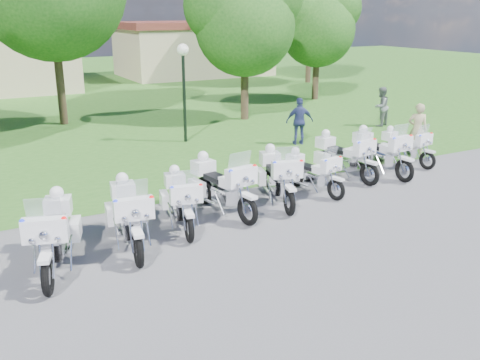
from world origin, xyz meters
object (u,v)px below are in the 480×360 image
motorcycle_8 (405,146)px  bystander_c (300,121)px  motorcycle_2 (180,199)px  bystander_b (381,107)px  motorcycle_0 (54,233)px  motorcycle_4 (278,176)px  motorcycle_6 (343,155)px  motorcycle_5 (312,172)px  motorcycle_1 (129,214)px  motorcycle_7 (380,151)px  motorcycle_3 (221,185)px  lamp_post (183,68)px  bystander_a (417,129)px

motorcycle_8 → bystander_c: bystander_c is taller
motorcycle_2 → bystander_b: (12.17, 6.55, 0.20)m
motorcycle_0 → bystander_c: 11.90m
motorcycle_4 → motorcycle_6: 3.05m
motorcycle_5 → bystander_b: size_ratio=1.23×
bystander_c → motorcycle_6: bearing=93.8°
motorcycle_1 → motorcycle_6: (7.26, 1.78, -0.03)m
motorcycle_5 → motorcycle_1: bearing=-0.5°
motorcycle_0 → motorcycle_8: motorcycle_0 is taller
motorcycle_0 → motorcycle_1: (1.61, 0.33, -0.01)m
motorcycle_2 → motorcycle_8: (8.68, 1.53, -0.07)m
motorcycle_4 → motorcycle_7: motorcycle_7 is taller
motorcycle_3 → motorcycle_1: bearing=9.6°
lamp_post → bystander_a: bearing=-41.7°
motorcycle_2 → motorcycle_8: size_ratio=1.10×
motorcycle_3 → motorcycle_7: motorcycle_3 is taller
motorcycle_2 → motorcycle_6: 5.99m
motorcycle_3 → bystander_a: size_ratio=1.41×
bystander_b → bystander_c: (-5.08, -1.12, 0.03)m
bystander_b → motorcycle_8: bearing=36.5°
motorcycle_0 → motorcycle_4: bearing=-150.8°
motorcycle_7 → motorcycle_5: bearing=7.8°
motorcycle_0 → motorcycle_5: motorcycle_0 is taller
motorcycle_1 → motorcycle_6: motorcycle_1 is taller
motorcycle_1 → motorcycle_2: motorcycle_1 is taller
motorcycle_0 → motorcycle_8: bearing=-151.0°
bystander_c → motorcycle_2: bearing=57.8°
lamp_post → bystander_c: bearing=-34.0°
motorcycle_7 → bystander_b: bearing=-134.4°
motorcycle_4 → motorcycle_7: bearing=-154.7°
motorcycle_1 → motorcycle_3: size_ratio=1.00×
motorcycle_5 → motorcycle_0: bearing=-0.3°
motorcycle_3 → motorcycle_6: size_ratio=1.05×
lamp_post → motorcycle_4: bearing=-93.7°
motorcycle_4 → bystander_a: 7.15m
motorcycle_0 → bystander_a: (12.86, 3.02, 0.18)m
motorcycle_1 → bystander_c: 10.37m
motorcycle_1 → motorcycle_3: (2.65, 0.88, 0.00)m
motorcycle_5 → lamp_post: size_ratio=0.57×
motorcycle_3 → lamp_post: 8.13m
motorcycle_3 → motorcycle_6: (4.61, 0.90, -0.03)m
motorcycle_4 → motorcycle_5: bearing=-155.4°
motorcycle_0 → motorcycle_4: 6.07m
motorcycle_6 → lamp_post: bearing=-78.7°
motorcycle_3 → bystander_b: bearing=-159.1°
motorcycle_1 → motorcycle_2: size_ratio=1.10×
motorcycle_5 → motorcycle_7: size_ratio=0.83×
motorcycle_1 → bystander_b: bearing=-143.8°
motorcycle_4 → motorcycle_8: (5.74, 1.15, -0.11)m
motorcycle_0 → motorcycle_5: size_ratio=1.20×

